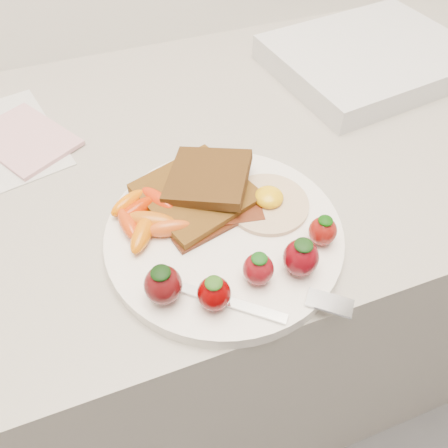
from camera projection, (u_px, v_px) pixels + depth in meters
name	position (u px, v px, depth m)	size (l,w,h in m)	color
counter	(197.00, 308.00, 0.95)	(2.00, 0.60, 0.90)	gray
plate	(224.00, 235.00, 0.50)	(0.27, 0.27, 0.02)	white
toast_lower	(196.00, 194.00, 0.52)	(0.12, 0.12, 0.01)	#422008
toast_upper	(208.00, 177.00, 0.52)	(0.09, 0.09, 0.01)	black
fried_egg	(268.00, 202.00, 0.51)	(0.10, 0.10, 0.02)	silver
bacon_strips	(216.00, 220.00, 0.50)	(0.11, 0.07, 0.01)	#350E06
baby_carrots	(145.00, 217.00, 0.49)	(0.09, 0.10, 0.02)	#B92700
strawberries	(247.00, 268.00, 0.44)	(0.21, 0.07, 0.05)	#4A0A0C
fork	(277.00, 303.00, 0.43)	(0.16, 0.09, 0.00)	white
notepad	(25.00, 139.00, 0.62)	(0.10, 0.14, 0.01)	#D1969E
appliance	(370.00, 58.00, 0.73)	(0.31, 0.25, 0.04)	silver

